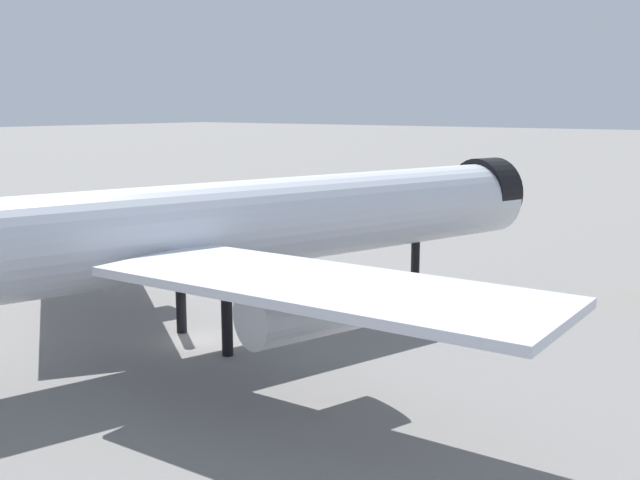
# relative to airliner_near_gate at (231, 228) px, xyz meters

# --- Properties ---
(ground) EXTENTS (900.00, 900.00, 0.00)m
(ground) POSITION_rel_airliner_near_gate_xyz_m (-1.79, 1.45, -7.11)
(ground) COLOR slate
(airliner_near_gate) EXTENTS (55.45, 49.44, 16.15)m
(airliner_near_gate) POSITION_rel_airliner_near_gate_xyz_m (0.00, 0.00, 0.00)
(airliner_near_gate) COLOR silver
(airliner_near_gate) RESTS_ON ground
(traffic_cone_wingtip) EXTENTS (0.58, 0.58, 0.73)m
(traffic_cone_wingtip) POSITION_rel_airliner_near_gate_xyz_m (10.88, 32.00, -6.75)
(traffic_cone_wingtip) COLOR #F2600C
(traffic_cone_wingtip) RESTS_ON ground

